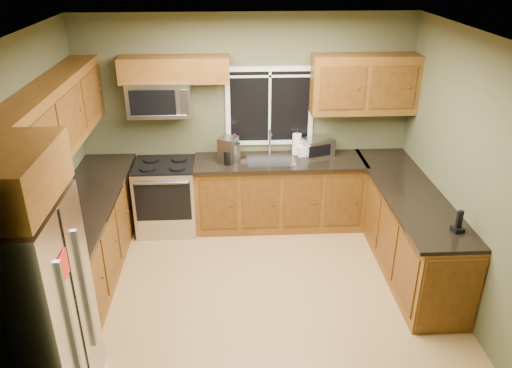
{
  "coord_description": "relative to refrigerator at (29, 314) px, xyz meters",
  "views": [
    {
      "loc": [
        -0.2,
        -4.33,
        3.39
      ],
      "look_at": [
        0.05,
        0.35,
        1.15
      ],
      "focal_mm": 35.0,
      "sensor_mm": 36.0,
      "label": 1
    }
  ],
  "objects": [
    {
      "name": "floor",
      "position": [
        1.74,
        1.3,
        -0.9
      ],
      "size": [
        4.2,
        4.2,
        0.0
      ],
      "primitive_type": "plane",
      "color": "olive",
      "rests_on": "ground"
    },
    {
      "name": "ceiling",
      "position": [
        1.74,
        1.3,
        1.8
      ],
      "size": [
        4.2,
        4.2,
        0.0
      ],
      "primitive_type": "plane",
      "rotation": [
        3.14,
        0.0,
        0.0
      ],
      "color": "white",
      "rests_on": "back_wall"
    },
    {
      "name": "back_wall",
      "position": [
        1.74,
        3.1,
        0.45
      ],
      "size": [
        4.2,
        0.0,
        4.2
      ],
      "primitive_type": "plane",
      "rotation": [
        1.57,
        0.0,
        0.0
      ],
      "color": "#4D5032",
      "rests_on": "ground"
    },
    {
      "name": "front_wall",
      "position": [
        1.74,
        -0.5,
        0.45
      ],
      "size": [
        4.2,
        0.0,
        4.2
      ],
      "primitive_type": "plane",
      "rotation": [
        -1.57,
        0.0,
        0.0
      ],
      "color": "#4D5032",
      "rests_on": "ground"
    },
    {
      "name": "left_wall",
      "position": [
        -0.36,
        1.3,
        0.45
      ],
      "size": [
        0.0,
        3.6,
        3.6
      ],
      "primitive_type": "plane",
      "rotation": [
        1.57,
        0.0,
        1.57
      ],
      "color": "#4D5032",
      "rests_on": "ground"
    },
    {
      "name": "right_wall",
      "position": [
        3.84,
        1.3,
        0.45
      ],
      "size": [
        0.0,
        3.6,
        3.6
      ],
      "primitive_type": "plane",
      "rotation": [
        1.57,
        0.0,
        -1.57
      ],
      "color": "#4D5032",
      "rests_on": "ground"
    },
    {
      "name": "window",
      "position": [
        2.04,
        3.08,
        0.65
      ],
      "size": [
        1.12,
        0.03,
        1.02
      ],
      "color": "white",
      "rests_on": "back_wall"
    },
    {
      "name": "base_cabinets_left",
      "position": [
        -0.06,
        1.78,
        -0.45
      ],
      "size": [
        0.6,
        2.65,
        0.9
      ],
      "primitive_type": "cube",
      "color": "brown",
      "rests_on": "ground"
    },
    {
      "name": "countertop_left",
      "position": [
        -0.04,
        1.78,
        0.02
      ],
      "size": [
        0.65,
        2.65,
        0.04
      ],
      "primitive_type": "cube",
      "color": "black",
      "rests_on": "base_cabinets_left"
    },
    {
      "name": "base_cabinets_back",
      "position": [
        2.15,
        2.8,
        -0.45
      ],
      "size": [
        2.17,
        0.6,
        0.9
      ],
      "primitive_type": "cube",
      "color": "brown",
      "rests_on": "ground"
    },
    {
      "name": "countertop_back",
      "position": [
        2.15,
        2.78,
        0.02
      ],
      "size": [
        2.17,
        0.65,
        0.04
      ],
      "primitive_type": "cube",
      "color": "black",
      "rests_on": "base_cabinets_back"
    },
    {
      "name": "base_cabinets_peninsula",
      "position": [
        3.54,
        1.84,
        -0.45
      ],
      "size": [
        0.6,
        2.52,
        0.9
      ],
      "color": "brown",
      "rests_on": "ground"
    },
    {
      "name": "countertop_peninsula",
      "position": [
        3.51,
        1.85,
        0.02
      ],
      "size": [
        0.65,
        2.5,
        0.04
      ],
      "primitive_type": "cube",
      "color": "black",
      "rests_on": "base_cabinets_peninsula"
    },
    {
      "name": "upper_cabinets_left",
      "position": [
        -0.2,
        1.78,
        0.96
      ],
      "size": [
        0.33,
        2.65,
        0.72
      ],
      "primitive_type": "cube",
      "color": "brown",
      "rests_on": "left_wall"
    },
    {
      "name": "upper_cabinets_back_left",
      "position": [
        0.89,
        2.94,
        1.17
      ],
      "size": [
        1.3,
        0.33,
        0.3
      ],
      "primitive_type": "cube",
      "color": "brown",
      "rests_on": "back_wall"
    },
    {
      "name": "upper_cabinets_back_right",
      "position": [
        3.19,
        2.94,
        0.96
      ],
      "size": [
        1.3,
        0.33,
        0.72
      ],
      "primitive_type": "cube",
      "color": "brown",
      "rests_on": "back_wall"
    },
    {
      "name": "refrigerator",
      "position": [
        0.0,
        0.0,
        0.0
      ],
      "size": [
        0.74,
        0.9,
        1.8
      ],
      "color": "#B7B7BC",
      "rests_on": "ground"
    },
    {
      "name": "range",
      "position": [
        0.69,
        2.77,
        -0.43
      ],
      "size": [
        0.76,
        0.69,
        0.94
      ],
      "color": "#B7B7BC",
      "rests_on": "ground"
    },
    {
      "name": "microwave",
      "position": [
        0.69,
        2.91,
        0.83
      ],
      "size": [
        0.76,
        0.41,
        0.42
      ],
      "color": "#B7B7BC",
      "rests_on": "back_wall"
    },
    {
      "name": "sink",
      "position": [
        2.04,
        2.79,
        0.05
      ],
      "size": [
        0.6,
        0.42,
        0.36
      ],
      "color": "slate",
      "rests_on": "countertop_back"
    },
    {
      "name": "toaster_oven",
      "position": [
        2.66,
        2.92,
        0.15
      ],
      "size": [
        0.43,
        0.38,
        0.22
      ],
      "color": "#B7B7BC",
      "rests_on": "countertop_back"
    },
    {
      "name": "coffee_maker",
      "position": [
        1.5,
        2.76,
        0.19
      ],
      "size": [
        0.27,
        0.31,
        0.32
      ],
      "color": "slate",
      "rests_on": "countertop_back"
    },
    {
      "name": "kettle",
      "position": [
        1.58,
        2.78,
        0.17
      ],
      "size": [
        0.16,
        0.16,
        0.29
      ],
      "color": "#B7B7BC",
      "rests_on": "countertop_back"
    },
    {
      "name": "paper_towel_roll",
      "position": [
        2.39,
        2.98,
        0.18
      ],
      "size": [
        0.13,
        0.13,
        0.3
      ],
      "color": "white",
      "rests_on": "countertop_back"
    },
    {
      "name": "soap_bottle_a",
      "position": [
        1.59,
        2.94,
        0.19
      ],
      "size": [
        0.13,
        0.13,
        0.29
      ],
      "primitive_type": "imported",
      "rotation": [
        0.0,
        0.0,
        0.2
      ],
      "color": "red",
      "rests_on": "countertop_back"
    },
    {
      "name": "soap_bottle_b",
      "position": [
        2.44,
        2.89,
        0.14
      ],
      "size": [
        0.11,
        0.11,
        0.2
      ],
      "primitive_type": "imported",
      "rotation": [
        0.0,
        0.0,
        0.23
      ],
      "color": "white",
      "rests_on": "countertop_back"
    },
    {
      "name": "cordless_phone",
      "position": [
        3.67,
        0.94,
        0.11
      ],
      "size": [
        0.12,
        0.12,
        0.22
      ],
      "color": "black",
      "rests_on": "countertop_peninsula"
    }
  ]
}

